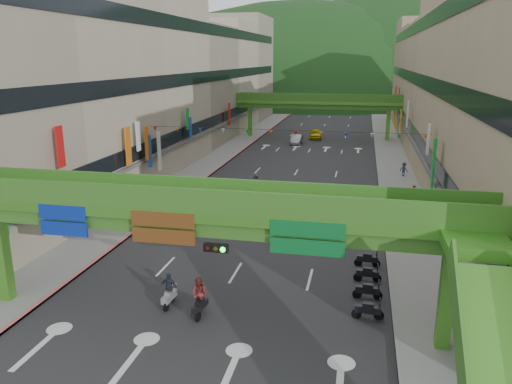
{
  "coord_description": "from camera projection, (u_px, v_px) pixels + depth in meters",
  "views": [
    {
      "loc": [
        7.0,
        -14.98,
        12.6
      ],
      "look_at": [
        0.0,
        18.0,
        3.5
      ],
      "focal_mm": 35.0,
      "sensor_mm": 36.0,
      "label": 1
    }
  ],
  "objects": [
    {
      "name": "hill_left",
      "position": [
        299.0,
        95.0,
        172.95
      ],
      "size": [
        168.0,
        140.0,
        112.0
      ],
      "primitive_type": "ellipsoid",
      "color": "#1C4419",
      "rests_on": "ground"
    },
    {
      "name": "overpass_near",
      "position": [
        218.0,
        228.0,
        22.37
      ],
      "size": [
        28.0,
        12.27,
        7.1
      ],
      "color": "#4C9E2D",
      "rests_on": "ground"
    },
    {
      "name": "car_yellow",
      "position": [
        315.0,
        134.0,
        80.1
      ],
      "size": [
        2.26,
        4.69,
        1.54
      ],
      "primitive_type": "imported",
      "rotation": [
        0.0,
        0.0,
        0.1
      ],
      "color": "#D6C10A",
      "rests_on": "ground"
    },
    {
      "name": "overpass_far",
      "position": [
        318.0,
        105.0,
        78.81
      ],
      "size": [
        28.0,
        2.2,
        7.1
      ],
      "color": "#4C9E2D",
      "rests_on": "ground"
    },
    {
      "name": "building_row_left",
      "position": [
        168.0,
        82.0,
        67.38
      ],
      "size": [
        12.8,
        95.0,
        19.0
      ],
      "color": "#9E937F",
      "rests_on": "ground"
    },
    {
      "name": "curb_right",
      "position": [
        377.0,
        158.0,
        64.21
      ],
      "size": [
        0.2,
        140.0,
        0.18
      ],
      "primitive_type": "cube",
      "color": "gray",
      "rests_on": "ground"
    },
    {
      "name": "sidewalk_right",
      "position": [
        392.0,
        159.0,
        63.83
      ],
      "size": [
        4.0,
        140.0,
        0.15
      ],
      "primitive_type": "cube",
      "color": "gray",
      "rests_on": "ground"
    },
    {
      "name": "pedestrian_blue",
      "position": [
        404.0,
        171.0,
        54.06
      ],
      "size": [
        0.83,
        0.75,
        1.5
      ],
      "primitive_type": "imported",
      "rotation": [
        0.0,
        0.0,
        2.57
      ],
      "color": "#272E4C",
      "rests_on": "ground"
    },
    {
      "name": "road_slab",
      "position": [
        306.0,
        156.0,
        66.05
      ],
      "size": [
        18.0,
        140.0,
        0.02
      ],
      "primitive_type": "cube",
      "color": "#28282B",
      "rests_on": "ground"
    },
    {
      "name": "parked_scooter_row",
      "position": [
        368.0,
        282.0,
        27.81
      ],
      "size": [
        1.6,
        7.15,
        1.08
      ],
      "color": "black",
      "rests_on": "ground"
    },
    {
      "name": "sidewalk_left",
      "position": [
        226.0,
        152.0,
        68.24
      ],
      "size": [
        4.0,
        140.0,
        0.15
      ],
      "primitive_type": "cube",
      "color": "gray",
      "rests_on": "ground"
    },
    {
      "name": "scooter_rider_near",
      "position": [
        279.0,
        224.0,
        35.81
      ],
      "size": [
        0.72,
        1.6,
        2.17
      ],
      "color": "black",
      "rests_on": "ground"
    },
    {
      "name": "pedestrian_dark",
      "position": [
        429.0,
        225.0,
        36.13
      ],
      "size": [
        1.03,
        0.51,
        1.7
      ],
      "primitive_type": "imported",
      "rotation": [
        0.0,
        0.0,
        -0.1
      ],
      "color": "black",
      "rests_on": "ground"
    },
    {
      "name": "scooter_rider_far",
      "position": [
        256.0,
        184.0,
        47.18
      ],
      "size": [
        0.91,
        1.58,
        2.01
      ],
      "color": "maroon",
      "rests_on": "ground"
    },
    {
      "name": "pedestrian_red",
      "position": [
        414.0,
        196.0,
        44.07
      ],
      "size": [
        0.78,
        0.61,
        1.58
      ],
      "primitive_type": "imported",
      "rotation": [
        0.0,
        0.0,
        0.02
      ],
      "color": "#B8350B",
      "rests_on": "ground"
    },
    {
      "name": "hill_right",
      "position": [
        413.0,
        93.0,
        183.82
      ],
      "size": [
        208.0,
        176.0,
        128.0
      ],
      "primitive_type": "ellipsoid",
      "color": "#1C4419",
      "rests_on": "ground"
    },
    {
      "name": "scooter_rider_left",
      "position": [
        169.0,
        290.0,
        25.91
      ],
      "size": [
        0.91,
        1.6,
        1.87
      ],
      "color": "gray",
      "rests_on": "ground"
    },
    {
      "name": "curb_left",
      "position": [
        239.0,
        153.0,
        67.86
      ],
      "size": [
        0.2,
        140.0,
        0.18
      ],
      "primitive_type": "cube",
      "color": "#CC5959",
      "rests_on": "ground"
    },
    {
      "name": "scooter_rider_mid",
      "position": [
        200.0,
        297.0,
        24.89
      ],
      "size": [
        0.91,
        1.6,
        2.06
      ],
      "color": "black",
      "rests_on": "ground"
    },
    {
      "name": "bunting_string",
      "position": [
        283.0,
        133.0,
        45.61
      ],
      "size": [
        26.0,
        0.36,
        0.47
      ],
      "color": "black",
      "rests_on": "ground"
    },
    {
      "name": "car_silver",
      "position": [
        297.0,
        139.0,
        75.16
      ],
      "size": [
        1.5,
        4.26,
        1.4
      ],
      "primitive_type": "imported",
      "rotation": [
        0.0,
        0.0,
        0.0
      ],
      "color": "#94969B",
      "rests_on": "ground"
    },
    {
      "name": "building_row_right",
      "position": [
        465.0,
        85.0,
        59.8
      ],
      "size": [
        12.8,
        95.0,
        19.0
      ],
      "color": "gray",
      "rests_on": "ground"
    }
  ]
}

